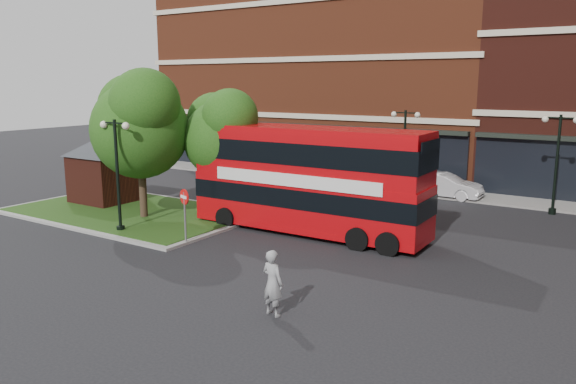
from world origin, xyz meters
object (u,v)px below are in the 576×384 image
Objects in this scene: bus at (308,173)px; car_white at (444,185)px; car_silver at (322,177)px; woman at (273,283)px.

car_white is (2.61, 10.90, -1.98)m from bus.
car_white reaches higher than car_silver.
bus is 5.55× the size of woman.
bus reaches higher than car_silver.
bus is 11.38m from car_white.
woman reaches higher than car_white.
bus is at bearing -56.18° from woman.
bus is at bearing -159.44° from car_silver.
car_silver is at bearing 98.58° from car_white.
woman is at bearing -176.42° from car_white.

